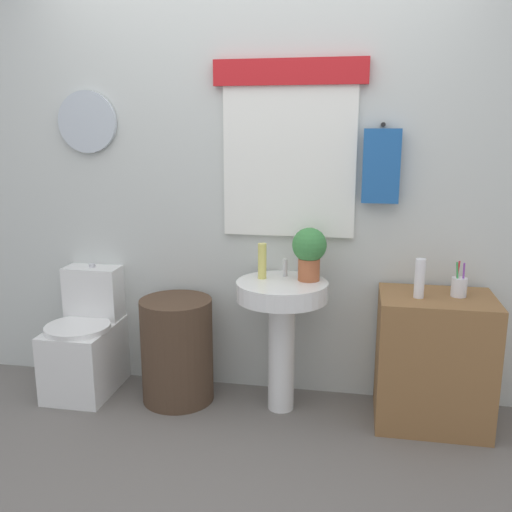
{
  "coord_description": "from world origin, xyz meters",
  "views": [
    {
      "loc": [
        0.61,
        -2.06,
        1.57
      ],
      "look_at": [
        0.08,
        0.8,
        0.91
      ],
      "focal_mm": 39.03,
      "sensor_mm": 36.0,
      "label": 1
    }
  ],
  "objects_px": {
    "toilet": "(87,344)",
    "lotion_bottle": "(420,278)",
    "laundry_hamper": "(177,350)",
    "potted_plant": "(309,250)",
    "pedestal_sink": "(282,314)",
    "wooden_cabinet": "(433,360)",
    "soap_bottle": "(262,261)",
    "toothbrush_cup": "(459,286)"
  },
  "relations": [
    {
      "from": "toilet",
      "to": "lotion_bottle",
      "type": "relative_size",
      "value": 3.7
    },
    {
      "from": "laundry_hamper",
      "to": "potted_plant",
      "type": "relative_size",
      "value": 2.09
    },
    {
      "from": "pedestal_sink",
      "to": "wooden_cabinet",
      "type": "bearing_deg",
      "value": 0.0
    },
    {
      "from": "laundry_hamper",
      "to": "potted_plant",
      "type": "distance_m",
      "value": 0.98
    },
    {
      "from": "soap_bottle",
      "to": "pedestal_sink",
      "type": "bearing_deg",
      "value": -22.62
    },
    {
      "from": "wooden_cabinet",
      "to": "soap_bottle",
      "type": "bearing_deg",
      "value": 176.97
    },
    {
      "from": "potted_plant",
      "to": "toilet",
      "type": "bearing_deg",
      "value": -178.8
    },
    {
      "from": "soap_bottle",
      "to": "lotion_bottle",
      "type": "bearing_deg",
      "value": -6.11
    },
    {
      "from": "soap_bottle",
      "to": "potted_plant",
      "type": "xyz_separation_m",
      "value": [
        0.26,
        0.01,
        0.07
      ]
    },
    {
      "from": "laundry_hamper",
      "to": "toothbrush_cup",
      "type": "distance_m",
      "value": 1.61
    },
    {
      "from": "potted_plant",
      "to": "toothbrush_cup",
      "type": "height_order",
      "value": "potted_plant"
    },
    {
      "from": "toilet",
      "to": "potted_plant",
      "type": "bearing_deg",
      "value": 1.2
    },
    {
      "from": "laundry_hamper",
      "to": "potted_plant",
      "type": "height_order",
      "value": "potted_plant"
    },
    {
      "from": "wooden_cabinet",
      "to": "toothbrush_cup",
      "type": "xyz_separation_m",
      "value": [
        0.1,
        0.02,
        0.41
      ]
    },
    {
      "from": "potted_plant",
      "to": "toothbrush_cup",
      "type": "xyz_separation_m",
      "value": [
        0.79,
        -0.04,
        -0.15
      ]
    },
    {
      "from": "laundry_hamper",
      "to": "lotion_bottle",
      "type": "xyz_separation_m",
      "value": [
        1.34,
        -0.04,
        0.51
      ]
    },
    {
      "from": "toilet",
      "to": "potted_plant",
      "type": "xyz_separation_m",
      "value": [
        1.34,
        0.03,
        0.63
      ]
    },
    {
      "from": "pedestal_sink",
      "to": "toothbrush_cup",
      "type": "xyz_separation_m",
      "value": [
        0.93,
        0.02,
        0.2
      ]
    },
    {
      "from": "laundry_hamper",
      "to": "pedestal_sink",
      "type": "height_order",
      "value": "pedestal_sink"
    },
    {
      "from": "pedestal_sink",
      "to": "soap_bottle",
      "type": "xyz_separation_m",
      "value": [
        -0.12,
        0.05,
        0.29
      ]
    },
    {
      "from": "lotion_bottle",
      "to": "toothbrush_cup",
      "type": "bearing_deg",
      "value": 16.11
    },
    {
      "from": "wooden_cabinet",
      "to": "lotion_bottle",
      "type": "distance_m",
      "value": 0.47
    },
    {
      "from": "soap_bottle",
      "to": "toothbrush_cup",
      "type": "distance_m",
      "value": 1.05
    },
    {
      "from": "laundry_hamper",
      "to": "toothbrush_cup",
      "type": "height_order",
      "value": "toothbrush_cup"
    },
    {
      "from": "soap_bottle",
      "to": "lotion_bottle",
      "type": "xyz_separation_m",
      "value": [
        0.84,
        -0.09,
        -0.03
      ]
    },
    {
      "from": "lotion_bottle",
      "to": "wooden_cabinet",
      "type": "bearing_deg",
      "value": 21.08
    },
    {
      "from": "toilet",
      "to": "pedestal_sink",
      "type": "bearing_deg",
      "value": -1.51
    },
    {
      "from": "potted_plant",
      "to": "pedestal_sink",
      "type": "bearing_deg",
      "value": -156.8
    },
    {
      "from": "laundry_hamper",
      "to": "soap_bottle",
      "type": "relative_size",
      "value": 3.08
    },
    {
      "from": "lotion_bottle",
      "to": "potted_plant",
      "type": "bearing_deg",
      "value": 170.23
    },
    {
      "from": "pedestal_sink",
      "to": "potted_plant",
      "type": "relative_size",
      "value": 2.56
    },
    {
      "from": "soap_bottle",
      "to": "laundry_hamper",
      "type": "bearing_deg",
      "value": -174.25
    },
    {
      "from": "toilet",
      "to": "potted_plant",
      "type": "relative_size",
      "value": 2.59
    },
    {
      "from": "pedestal_sink",
      "to": "wooden_cabinet",
      "type": "relative_size",
      "value": 1.05
    },
    {
      "from": "pedestal_sink",
      "to": "potted_plant",
      "type": "xyz_separation_m",
      "value": [
        0.14,
        0.06,
        0.36
      ]
    },
    {
      "from": "pedestal_sink",
      "to": "toothbrush_cup",
      "type": "distance_m",
      "value": 0.95
    },
    {
      "from": "wooden_cabinet",
      "to": "lotion_bottle",
      "type": "height_order",
      "value": "lotion_bottle"
    },
    {
      "from": "potted_plant",
      "to": "lotion_bottle",
      "type": "relative_size",
      "value": 1.43
    },
    {
      "from": "soap_bottle",
      "to": "toilet",
      "type": "bearing_deg",
      "value": -179.04
    },
    {
      "from": "toilet",
      "to": "laundry_hamper",
      "type": "distance_m",
      "value": 0.59
    },
    {
      "from": "toilet",
      "to": "lotion_bottle",
      "type": "distance_m",
      "value": 2.0
    },
    {
      "from": "lotion_bottle",
      "to": "toothbrush_cup",
      "type": "xyz_separation_m",
      "value": [
        0.21,
        0.06,
        -0.05
      ]
    }
  ]
}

